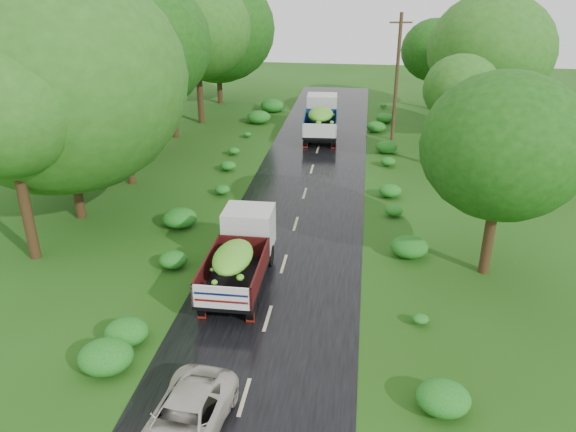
% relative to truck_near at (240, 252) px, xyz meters
% --- Properties ---
extents(ground, '(120.00, 120.00, 0.00)m').
position_rel_truck_near_xyz_m(ground, '(1.44, -6.30, -1.37)').
color(ground, '#1D400D').
rests_on(ground, ground).
extents(road, '(6.50, 80.00, 0.02)m').
position_rel_truck_near_xyz_m(road, '(1.44, -1.30, -1.36)').
color(road, black).
rests_on(road, ground).
extents(road_lines, '(0.12, 69.60, 0.00)m').
position_rel_truck_near_xyz_m(road_lines, '(1.44, -0.30, -1.35)').
color(road_lines, '#BFB78C').
rests_on(road_lines, road).
extents(truck_near, '(2.10, 5.77, 2.42)m').
position_rel_truck_near_xyz_m(truck_near, '(0.00, 0.00, 0.00)').
color(truck_near, black).
rests_on(truck_near, ground).
extents(truck_far, '(2.57, 6.46, 2.67)m').
position_rel_truck_near_xyz_m(truck_far, '(1.38, 20.81, 0.14)').
color(truck_far, black).
rests_on(truck_far, ground).
extents(car, '(2.25, 4.24, 1.14)m').
position_rel_truck_near_xyz_m(car, '(0.22, -8.01, -0.78)').
color(car, beige).
rests_on(car, road).
extents(utility_pole, '(1.50, 0.38, 8.62)m').
position_rel_truck_near_xyz_m(utility_pole, '(6.49, 20.79, 3.07)').
color(utility_pole, '#382616').
rests_on(utility_pole, ground).
extents(trees_left, '(5.82, 33.51, 8.97)m').
position_rel_truck_near_xyz_m(trees_left, '(-9.01, 15.70, 5.25)').
color(trees_left, black).
rests_on(trees_left, ground).
extents(trees_right, '(6.76, 32.06, 8.06)m').
position_rel_truck_near_xyz_m(trees_right, '(10.90, 17.83, 4.09)').
color(trees_right, black).
rests_on(trees_right, ground).
extents(shrubs, '(11.90, 44.00, 0.70)m').
position_rel_truck_near_xyz_m(shrubs, '(1.44, 7.70, -1.02)').
color(shrubs, '#165E16').
rests_on(shrubs, ground).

